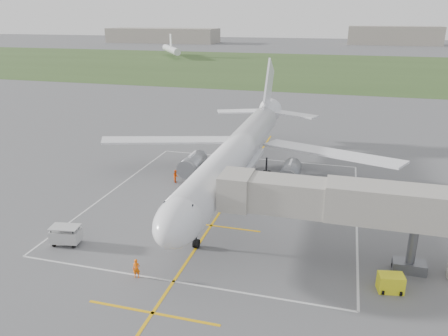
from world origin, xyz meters
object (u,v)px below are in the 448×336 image
(jet_bridge, at_px, (386,216))
(gpu_unit, at_px, (391,283))
(ramp_worker_nose, at_px, (136,269))
(baggage_cart, at_px, (66,235))
(airliner, at_px, (237,152))
(ramp_worker_wing, at_px, (176,176))

(jet_bridge, distance_m, gpu_unit, 5.23)
(ramp_worker_nose, bearing_deg, jet_bridge, 5.98)
(baggage_cart, distance_m, ramp_worker_nose, 9.16)
(jet_bridge, bearing_deg, gpu_unit, -79.70)
(gpu_unit, bearing_deg, baggage_cart, 170.75)
(jet_bridge, height_order, baggage_cart, jet_bridge)
(gpu_unit, height_order, baggage_cart, baggage_cart)
(gpu_unit, distance_m, ramp_worker_nose, 19.66)
(airliner, distance_m, jet_bridge, 21.22)
(airliner, xyz_separation_m, jet_bridge, (15.72, -14.25, 0.35))
(baggage_cart, bearing_deg, ramp_worker_wing, 67.77)
(ramp_worker_nose, distance_m, ramp_worker_wing, 20.99)
(jet_bridge, distance_m, ramp_worker_nose, 20.32)
(jet_bridge, bearing_deg, airliner, 137.81)
(ramp_worker_nose, bearing_deg, baggage_cart, 146.05)
(gpu_unit, relative_size, ramp_worker_wing, 1.28)
(airliner, bearing_deg, baggage_cart, -123.09)
(jet_bridge, bearing_deg, baggage_cart, -172.50)
(baggage_cart, xyz_separation_m, ramp_worker_nose, (8.60, -3.15, -0.11))
(jet_bridge, relative_size, ramp_worker_wing, 14.70)
(gpu_unit, xyz_separation_m, ramp_worker_nose, (-19.35, -3.50, 0.11))
(ramp_worker_nose, bearing_deg, airliner, 67.96)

